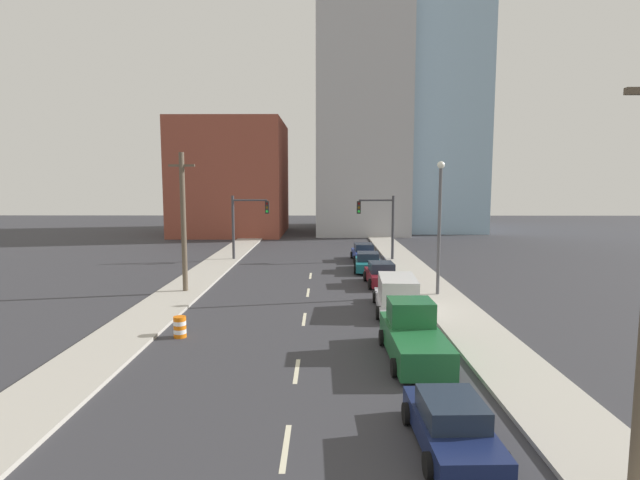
{
  "coord_description": "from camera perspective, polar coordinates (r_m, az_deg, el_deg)",
  "views": [
    {
      "loc": [
        1.0,
        -4.51,
        6.9
      ],
      "look_at": [
        0.67,
        36.17,
        2.2
      ],
      "focal_mm": 28.0,
      "sensor_mm": 36.0,
      "label": 1
    }
  ],
  "objects": [
    {
      "name": "sedan_navy",
      "position": [
        14.27,
        14.78,
        -19.77
      ],
      "size": [
        2.11,
        4.32,
        1.36
      ],
      "rotation": [
        0.0,
        0.0,
        0.03
      ],
      "color": "#141E47",
      "rests_on": "ground"
    },
    {
      "name": "street_lamp",
      "position": [
        30.67,
        13.5,
        2.36
      ],
      "size": [
        0.44,
        0.44,
        8.15
      ],
      "color": "#4C4C51",
      "rests_on": "ground"
    },
    {
      "name": "sidewalk_right",
      "position": [
        51.54,
        8.23,
        -1.08
      ],
      "size": [
        2.97,
        92.2,
        0.16
      ],
      "color": "#ADA89E",
      "rests_on": "ground"
    },
    {
      "name": "pickup_truck_green",
      "position": [
        20.32,
        10.62,
        -10.77
      ],
      "size": [
        2.33,
        5.61,
        2.18
      ],
      "rotation": [
        0.0,
        0.0,
        0.01
      ],
      "color": "#1E6033",
      "rests_on": "ground"
    },
    {
      "name": "lane_stripe_at_8m",
      "position": [
        14.18,
        -3.95,
        -22.55
      ],
      "size": [
        0.16,
        2.4,
        0.01
      ],
      "primitive_type": "cube",
      "color": "beige",
      "rests_on": "ground"
    },
    {
      "name": "sedan_maroon",
      "position": [
        34.03,
        7.01,
        -3.95
      ],
      "size": [
        2.2,
        4.45,
        1.55
      ],
      "rotation": [
        0.0,
        0.0,
        0.04
      ],
      "color": "maroon",
      "rests_on": "ground"
    },
    {
      "name": "lane_stripe_at_20m",
      "position": [
        25.63,
        -1.82,
        -9.03
      ],
      "size": [
        0.16,
        2.4,
        0.01
      ],
      "primitive_type": "cube",
      "color": "beige",
      "rests_on": "ground"
    },
    {
      "name": "traffic_signal_left",
      "position": [
        44.47,
        -8.73,
        2.35
      ],
      "size": [
        3.32,
        0.35,
        5.76
      ],
      "color": "#38383D",
      "rests_on": "ground"
    },
    {
      "name": "building_glass_right",
      "position": [
        78.32,
        12.26,
        14.25
      ],
      "size": [
        13.0,
        20.0,
        35.08
      ],
      "color": "#8CADC6",
      "rests_on": "ground"
    },
    {
      "name": "lane_stripe_at_26m",
      "position": [
        31.62,
        -1.37,
        -6.01
      ],
      "size": [
        0.16,
        2.4,
        0.01
      ],
      "primitive_type": "cube",
      "color": "beige",
      "rests_on": "ground"
    },
    {
      "name": "traffic_barrel",
      "position": [
        23.49,
        -15.72,
        -9.54
      ],
      "size": [
        0.56,
        0.56,
        0.95
      ],
      "color": "orange",
      "rests_on": "ground"
    },
    {
      "name": "traffic_signal_right",
      "position": [
        44.2,
        7.15,
        2.35
      ],
      "size": [
        3.32,
        0.35,
        5.76
      ],
      "color": "#38383D",
      "rests_on": "ground"
    },
    {
      "name": "building_office_center",
      "position": [
        72.73,
        4.51,
        13.51
      ],
      "size": [
        12.0,
        20.0,
        31.36
      ],
      "color": "#A8A8AD",
      "rests_on": "ground"
    },
    {
      "name": "lane_stripe_at_13m",
      "position": [
        19.0,
        -2.68,
        -14.71
      ],
      "size": [
        0.16,
        2.4,
        0.01
      ],
      "primitive_type": "cube",
      "color": "beige",
      "rests_on": "ground"
    },
    {
      "name": "sedan_blue",
      "position": [
        44.43,
        5.01,
        -1.48
      ],
      "size": [
        2.21,
        4.33,
        1.51
      ],
      "rotation": [
        0.0,
        0.0,
        0.04
      ],
      "color": "navy",
      "rests_on": "ground"
    },
    {
      "name": "utility_pole_left_mid",
      "position": [
        31.93,
        -15.34,
        2.02
      ],
      "size": [
        1.6,
        0.32,
        8.73
      ],
      "color": "brown",
      "rests_on": "ground"
    },
    {
      "name": "sedan_teal",
      "position": [
        39.25,
        5.49,
        -2.57
      ],
      "size": [
        2.37,
        4.57,
        1.47
      ],
      "rotation": [
        0.0,
        0.0,
        -0.06
      ],
      "color": "#196B75",
      "rests_on": "ground"
    },
    {
      "name": "building_brick_left",
      "position": [
        69.15,
        -9.97,
        6.96
      ],
      "size": [
        14.0,
        16.0,
        14.94
      ],
      "color": "brown",
      "rests_on": "ground"
    },
    {
      "name": "sidewalk_left",
      "position": [
        51.85,
        -9.51,
        -1.06
      ],
      "size": [
        2.97,
        92.2,
        0.16
      ],
      "color": "#ADA89E",
      "rests_on": "ground"
    },
    {
      "name": "box_truck_silver",
      "position": [
        27.17,
        8.82,
        -6.22
      ],
      "size": [
        2.63,
        5.8,
        1.91
      ],
      "rotation": [
        0.0,
        0.0,
        -0.05
      ],
      "color": "#B2B2BC",
      "rests_on": "ground"
    },
    {
      "name": "lane_stripe_at_32m",
      "position": [
        37.14,
        -1.09,
        -4.11
      ],
      "size": [
        0.16,
        2.4,
        0.01
      ],
      "primitive_type": "cube",
      "color": "beige",
      "rests_on": "ground"
    }
  ]
}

